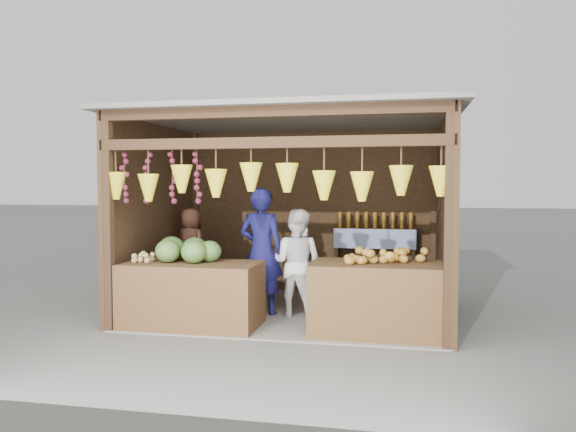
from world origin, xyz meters
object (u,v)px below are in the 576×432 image
Objects in this scene: counter_right at (376,299)px; woman_standing at (297,263)px; counter_left at (192,295)px; vendor_seated at (191,246)px; man_standing at (261,251)px.

counter_right is 1.05× the size of woman_standing.
woman_standing is at bearing 34.40° from counter_left.
counter_left is at bearing 135.10° from vendor_seated.
counter_left is at bearing 47.48° from woman_standing.
vendor_seated reaches higher than counter_left.
counter_right is at bearing 1.60° from counter_left.
counter_left is 1.42m from vendor_seated.
counter_left is 1.44m from woman_standing.
vendor_seated is at bearing 111.88° from counter_left.
counter_left is 2.22m from counter_right.
counter_right is at bearing 158.71° from woman_standing.
vendor_seated is (-1.17, 0.42, 0.01)m from man_standing.
counter_left is at bearing -178.40° from counter_right.
woman_standing is 1.72m from vendor_seated.
counter_left is 1.16m from man_standing.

